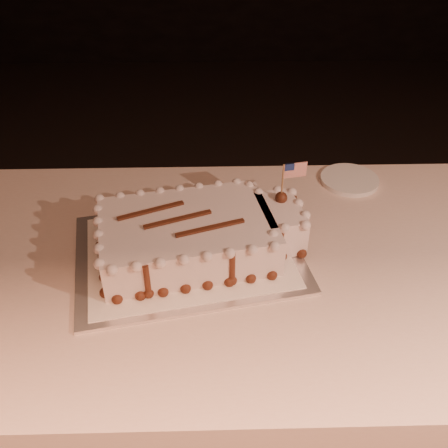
{
  "coord_description": "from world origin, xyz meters",
  "views": [
    {
      "loc": [
        -0.13,
        -0.22,
        1.48
      ],
      "look_at": [
        -0.11,
        0.62,
        0.83
      ],
      "focal_mm": 40.0,
      "sensor_mm": 36.0,
      "label": 1
    }
  ],
  "objects_px": {
    "cake_board": "(188,253)",
    "sheet_cake": "(199,234)",
    "banquet_table": "(266,365)",
    "side_plate": "(350,180)"
  },
  "relations": [
    {
      "from": "cake_board",
      "to": "sheet_cake",
      "type": "height_order",
      "value": "sheet_cake"
    },
    {
      "from": "side_plate",
      "to": "cake_board",
      "type": "bearing_deg",
      "value": -145.77
    },
    {
      "from": "banquet_table",
      "to": "sheet_cake",
      "type": "xyz_separation_m",
      "value": [
        -0.17,
        0.03,
        0.43
      ]
    },
    {
      "from": "sheet_cake",
      "to": "side_plate",
      "type": "relative_size",
      "value": 3.05
    },
    {
      "from": "banquet_table",
      "to": "side_plate",
      "type": "distance_m",
      "value": 0.55
    },
    {
      "from": "cake_board",
      "to": "sheet_cake",
      "type": "distance_m",
      "value": 0.06
    },
    {
      "from": "banquet_table",
      "to": "cake_board",
      "type": "height_order",
      "value": "cake_board"
    },
    {
      "from": "cake_board",
      "to": "side_plate",
      "type": "relative_size",
      "value": 3.13
    },
    {
      "from": "cake_board",
      "to": "side_plate",
      "type": "bearing_deg",
      "value": 23.24
    },
    {
      "from": "sheet_cake",
      "to": "side_plate",
      "type": "height_order",
      "value": "sheet_cake"
    }
  ]
}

